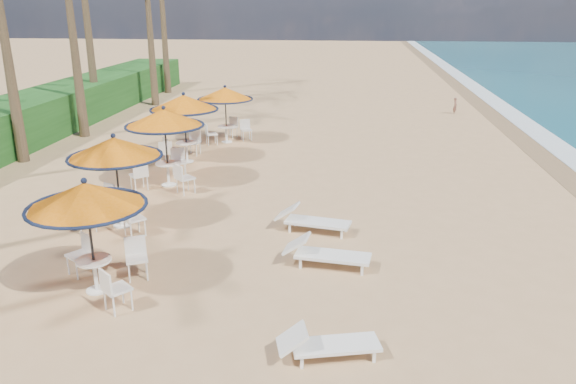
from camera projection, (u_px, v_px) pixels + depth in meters
name	position (u px, v px, depth m)	size (l,w,h in m)	color
ground	(310.00, 312.00, 11.03)	(160.00, 160.00, 0.00)	tan
wetsand_band	(572.00, 177.00, 19.55)	(1.40, 140.00, 0.02)	olive
station_0	(90.00, 209.00, 11.28)	(2.40, 2.40, 2.50)	black
station_1	(113.00, 159.00, 14.64)	(2.47, 2.47, 2.57)	black
station_2	(165.00, 128.00, 17.99)	(2.55, 2.66, 2.66)	black
station_3	(183.00, 111.00, 20.74)	(2.54, 2.59, 2.65)	black
station_4	(226.00, 100.00, 23.76)	(2.37, 2.44, 2.47)	black
lounger_near	(325.00, 343.00, 9.51)	(1.83, 0.96, 0.63)	white
lounger_mid	(324.00, 253.00, 12.84)	(2.06, 0.87, 0.72)	white
lounger_far	(310.00, 220.00, 14.80)	(2.06, 0.99, 0.71)	white
person	(455.00, 105.00, 30.28)	(0.34, 0.22, 0.93)	brown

